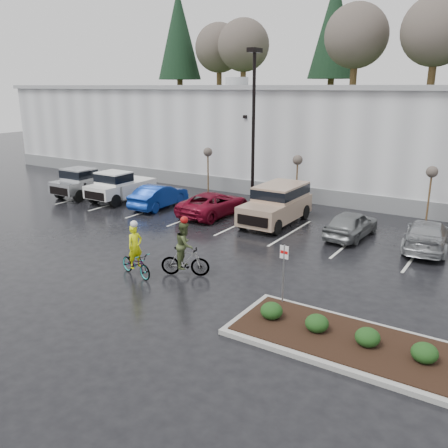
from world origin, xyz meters
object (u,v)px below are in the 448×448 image
Objects in this scene: lamppost at (254,112)px; cyclist_olive at (185,254)px; sapling_west at (208,155)px; sapling_east at (432,175)px; suv_tan at (276,205)px; pickup_white at (124,185)px; sapling_mid at (298,163)px; fire_lane_sign at (284,268)px; car_blue at (159,196)px; cyclist_hivis at (136,259)px; car_far_silver at (427,235)px; car_red at (214,204)px; car_grey at (351,224)px; pickup_silver at (90,181)px.

cyclist_olive is (3.38, -11.34, -4.81)m from lamppost.
sapling_east is (14.00, 0.00, 0.00)m from sapling_west.
pickup_white is at bearing -178.69° from suv_tan.
sapling_mid is 13.92m from fire_lane_sign.
sapling_mid and sapling_east have the same top height.
car_blue is 10.88m from cyclist_hivis.
fire_lane_sign is (11.80, -12.80, -1.32)m from sapling_west.
car_far_silver is 13.02m from cyclist_hivis.
cyclist_olive reaches higher than car_red.
car_red is 7.97m from car_grey.
car_grey is at bearing -123.75° from sapling_east.
sapling_mid reaches higher than car_blue.
lamppost is 2.88× the size of sapling_west.
car_red is (-3.20, -4.25, -2.05)m from sapling_mid.
car_grey is (17.90, 0.36, -0.31)m from pickup_silver.
pickup_silver is at bearing 155.62° from fire_lane_sign.
lamppost is at bearing 21.95° from cyclist_hivis.
cyclist_hivis is at bearing 121.91° from car_blue.
car_blue is (3.21, -0.37, -0.27)m from pickup_white.
sapling_east is at bearing -156.00° from car_red.
sapling_west reaches higher than pickup_white.
car_grey is (4.77, -4.08, -2.06)m from sapling_mid.
lamppost is 2.14× the size of car_blue.
car_grey reaches higher than car_far_silver.
sapling_mid is 4.31m from suv_tan.
car_grey is at bearing -22.99° from lamppost.
suv_tan is (0.57, -3.92, -1.70)m from sapling_mid.
car_red is at bearing 1.82° from cyclist_olive.
sapling_east reaches higher than cyclist_olive.
fire_lane_sign reaches higher than car_red.
cyclist_hivis is 0.93× the size of cyclist_olive.
sapling_mid is at bearing 112.49° from fire_lane_sign.
fire_lane_sign is at bearing -67.51° from sapling_mid.
fire_lane_sign is at bearing -29.08° from pickup_white.
pickup_silver is 2.32× the size of cyclist_hivis.
sapling_east is at bearing 29.46° from suv_tan.
sapling_west reaches higher than cyclist_olive.
lamppost is at bearing -145.53° from car_blue.
sapling_west reaches higher than cyclist_hivis.
car_far_silver is (2.91, 8.88, -0.74)m from fire_lane_sign.
car_red is at bearing -126.95° from sapling_mid.
suv_tan reaches higher than pickup_white.
lamppost is at bearing -99.77° from car_red.
sapling_west is at bearing 151.01° from suv_tan.
sapling_west is 1.33× the size of cyclist_olive.
lamppost reaches higher than cyclist_olive.
pickup_silver is 13.71m from suv_tan.
pickup_silver is (-10.63, -3.45, -4.71)m from lamppost.
pickup_silver is 6.11m from car_blue.
suv_tan is 1.29× the size of car_grey.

